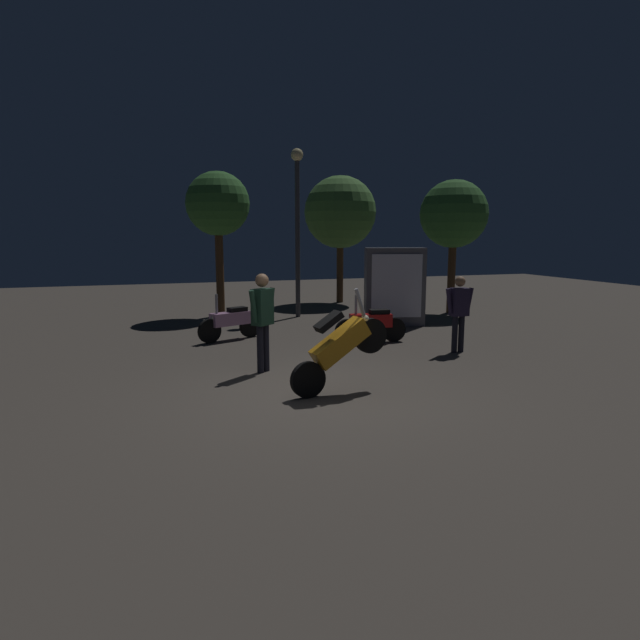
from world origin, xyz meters
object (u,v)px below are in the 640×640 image
object	(u,v)px
motorcycle_orange_foreground	(340,346)
person_rider_beside	(459,308)
motorcycle_red_parked_left	(371,324)
person_bystander_far	(263,313)
streetlamp_near	(297,211)
kiosk_billboard	(395,287)
motorcycle_pink_parked_right	(230,322)

from	to	relation	value
motorcycle_orange_foreground	person_rider_beside	distance (m)	3.88
motorcycle_red_parked_left	person_rider_beside	distance (m)	2.07
person_bystander_far	streetlamp_near	world-z (taller)	streetlamp_near
motorcycle_red_parked_left	person_rider_beside	size ratio (longest dim) A/B	1.04
streetlamp_near	kiosk_billboard	xyz separation A→B (m)	(2.09, -2.26, -2.06)
motorcycle_red_parked_left	motorcycle_pink_parked_right	bearing A→B (deg)	-15.44
person_bystander_far	kiosk_billboard	distance (m)	5.79
motorcycle_pink_parked_right	kiosk_billboard	size ratio (longest dim) A/B	0.75
motorcycle_pink_parked_right	person_bystander_far	world-z (taller)	person_bystander_far
motorcycle_pink_parked_right	streetlamp_near	xyz separation A→B (m)	(2.46, 2.92, 2.68)
person_rider_beside	kiosk_billboard	bearing A→B (deg)	-4.39
motorcycle_pink_parked_right	person_bystander_far	size ratio (longest dim) A/B	0.88
motorcycle_red_parked_left	streetlamp_near	size ratio (longest dim) A/B	0.34
streetlamp_near	motorcycle_orange_foreground	bearing A→B (deg)	-100.85
motorcycle_red_parked_left	person_bystander_far	world-z (taller)	person_bystander_far
streetlamp_near	motorcycle_pink_parked_right	bearing A→B (deg)	-130.07
motorcycle_orange_foreground	kiosk_billboard	distance (m)	6.44
person_rider_beside	kiosk_billboard	size ratio (longest dim) A/B	0.76
motorcycle_orange_foreground	motorcycle_pink_parked_right	xyz separation A→B (m)	(-1.00, 4.70, -0.31)
motorcycle_orange_foreground	motorcycle_red_parked_left	distance (m)	3.99
motorcycle_orange_foreground	motorcycle_pink_parked_right	size ratio (longest dim) A/B	1.06
person_bystander_far	kiosk_billboard	size ratio (longest dim) A/B	0.84
kiosk_billboard	motorcycle_red_parked_left	bearing A→B (deg)	66.86
motorcycle_pink_parked_right	kiosk_billboard	world-z (taller)	kiosk_billboard
motorcycle_pink_parked_right	person_bystander_far	xyz separation A→B (m)	(0.13, -3.07, 0.63)
motorcycle_orange_foreground	motorcycle_red_parked_left	world-z (taller)	motorcycle_orange_foreground
motorcycle_pink_parked_right	person_bystander_far	distance (m)	3.14
motorcycle_red_parked_left	motorcycle_pink_parked_right	distance (m)	3.27
streetlamp_near	person_rider_beside	bearing A→B (deg)	-71.60
motorcycle_red_parked_left	person_rider_beside	xyz separation A→B (m)	(1.34, -1.49, 0.51)
motorcycle_red_parked_left	person_bystander_far	distance (m)	3.46
motorcycle_orange_foreground	motorcycle_red_parked_left	xyz separation A→B (m)	(2.02, 3.43, -0.31)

